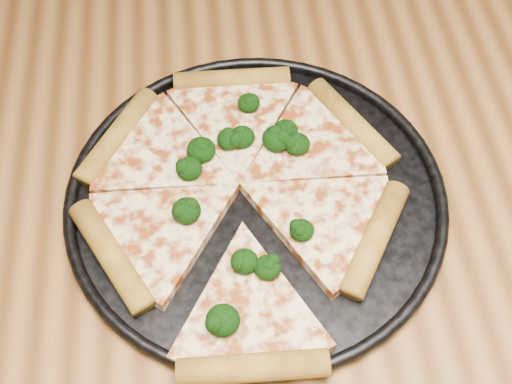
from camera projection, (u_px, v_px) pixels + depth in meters
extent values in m
cube|color=brown|center=(374.00, 231.00, 0.68)|extent=(1.20, 0.90, 0.04)
cylinder|color=black|center=(256.00, 199.00, 0.68)|extent=(0.37, 0.37, 0.01)
torus|color=black|center=(256.00, 195.00, 0.67)|extent=(0.38, 0.38, 0.01)
cylinder|color=#A77D29|center=(352.00, 123.00, 0.72)|extent=(0.08, 0.12, 0.02)
cylinder|color=#A77D29|center=(232.00, 80.00, 0.75)|extent=(0.13, 0.03, 0.02)
cylinder|color=#A77D29|center=(117.00, 136.00, 0.71)|extent=(0.09, 0.12, 0.02)
cylinder|color=#A77D29|center=(111.00, 256.00, 0.63)|extent=(0.08, 0.12, 0.02)
cylinder|color=#A77D29|center=(253.00, 368.00, 0.57)|extent=(0.13, 0.03, 0.02)
cylinder|color=#A77D29|center=(375.00, 239.00, 0.64)|extent=(0.09, 0.12, 0.02)
ellipsoid|color=black|center=(277.00, 139.00, 0.69)|extent=(0.03, 0.03, 0.02)
ellipsoid|color=black|center=(245.00, 261.00, 0.61)|extent=(0.03, 0.03, 0.02)
ellipsoid|color=black|center=(249.00, 103.00, 0.72)|extent=(0.02, 0.02, 0.02)
ellipsoid|color=black|center=(297.00, 144.00, 0.69)|extent=(0.03, 0.03, 0.02)
ellipsoid|color=black|center=(201.00, 150.00, 0.68)|extent=(0.03, 0.03, 0.02)
ellipsoid|color=black|center=(223.00, 320.00, 0.58)|extent=(0.03, 0.03, 0.02)
ellipsoid|color=black|center=(242.00, 137.00, 0.69)|extent=(0.03, 0.03, 0.02)
ellipsoid|color=black|center=(268.00, 267.00, 0.61)|extent=(0.02, 0.02, 0.02)
ellipsoid|color=black|center=(229.00, 139.00, 0.69)|extent=(0.03, 0.03, 0.02)
ellipsoid|color=black|center=(189.00, 169.00, 0.67)|extent=(0.03, 0.03, 0.02)
ellipsoid|color=black|center=(302.00, 230.00, 0.63)|extent=(0.02, 0.02, 0.02)
ellipsoid|color=black|center=(186.00, 211.00, 0.64)|extent=(0.03, 0.03, 0.02)
ellipsoid|color=black|center=(286.00, 131.00, 0.70)|extent=(0.03, 0.03, 0.02)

